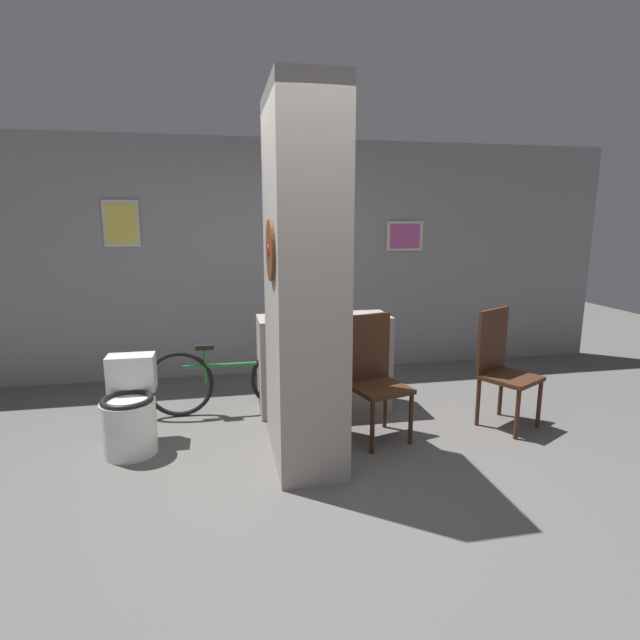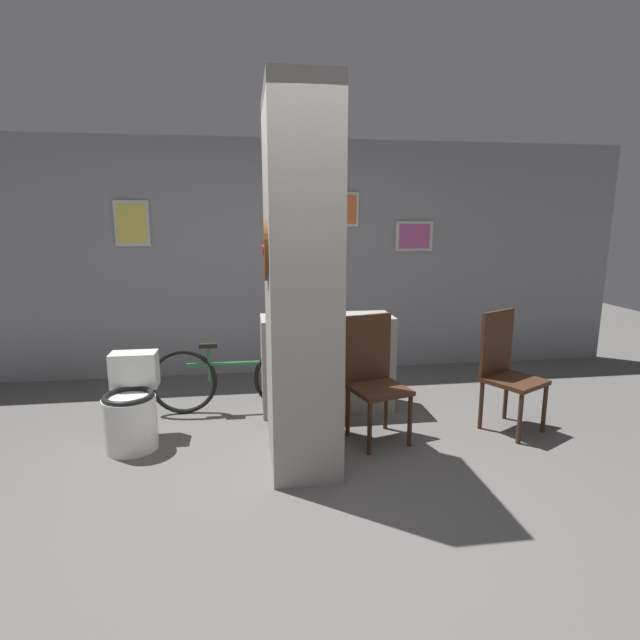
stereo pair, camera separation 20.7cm
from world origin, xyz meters
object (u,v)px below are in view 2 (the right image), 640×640
at_px(chair_by_doorway, 506,367).
at_px(bottle_tall, 309,301).
at_px(bicycle, 236,378).
at_px(toilet, 131,409).
at_px(chair_near_pillar, 374,374).

bearing_deg(chair_by_doorway, bottle_tall, 126.45).
xyz_separation_m(bicycle, bottle_tall, (0.69, 0.03, 0.69)).
height_order(bicycle, bottle_tall, bottle_tall).
bearing_deg(bottle_tall, chair_by_doorway, -25.00).
distance_m(toilet, bottle_tall, 1.76).
xyz_separation_m(toilet, bottle_tall, (1.48, 0.64, 0.71)).
bearing_deg(chair_by_doorway, chair_near_pillar, 152.79).
xyz_separation_m(toilet, chair_near_pillar, (1.90, -0.12, 0.23)).
bearing_deg(toilet, chair_near_pillar, -3.53).
bearing_deg(bicycle, chair_near_pillar, -33.24).
bearing_deg(chair_by_doorway, bicycle, 134.20).
bearing_deg(bottle_tall, chair_near_pillar, -60.93).
bearing_deg(chair_near_pillar, bottle_tall, 103.37).
distance_m(chair_by_doorway, bottle_tall, 1.79).
bearing_deg(chair_near_pillar, toilet, 160.78).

